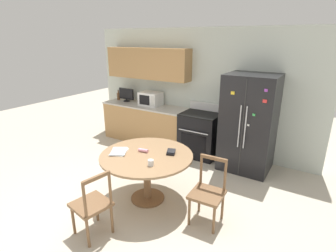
% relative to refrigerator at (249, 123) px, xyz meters
% --- Properties ---
extents(ground_plane, '(14.00, 14.00, 0.00)m').
position_rel_refrigerator_xyz_m(ground_plane, '(-1.30, -2.19, -0.90)').
color(ground_plane, beige).
extents(back_wall, '(5.20, 0.44, 2.60)m').
position_rel_refrigerator_xyz_m(back_wall, '(-1.60, 0.40, 0.54)').
color(back_wall, silver).
rests_on(back_wall, ground_plane).
extents(kitchen_counter, '(2.12, 0.64, 0.90)m').
position_rel_refrigerator_xyz_m(kitchen_counter, '(-2.45, 0.10, -0.45)').
color(kitchen_counter, '#AD7F4C').
rests_on(kitchen_counter, ground_plane).
extents(refrigerator, '(0.91, 0.81, 1.80)m').
position_rel_refrigerator_xyz_m(refrigerator, '(0.00, 0.00, 0.00)').
color(refrigerator, black).
rests_on(refrigerator, ground_plane).
extents(oven_range, '(0.77, 0.68, 1.08)m').
position_rel_refrigerator_xyz_m(oven_range, '(-0.99, 0.07, -0.43)').
color(oven_range, black).
rests_on(oven_range, ground_plane).
extents(microwave, '(0.49, 0.37, 0.31)m').
position_rel_refrigerator_xyz_m(microwave, '(-2.32, 0.15, 0.15)').
color(microwave, white).
rests_on(microwave, kitchen_counter).
extents(countertop_tv, '(0.42, 0.16, 0.32)m').
position_rel_refrigerator_xyz_m(countertop_tv, '(-3.05, 0.15, 0.18)').
color(countertop_tv, black).
rests_on(countertop_tv, kitchen_counter).
extents(counter_bottle, '(0.08, 0.08, 0.25)m').
position_rel_refrigerator_xyz_m(counter_bottle, '(-3.35, 0.20, 0.09)').
color(counter_bottle, brown).
rests_on(counter_bottle, kitchen_counter).
extents(dining_table, '(1.38, 1.38, 0.76)m').
position_rel_refrigerator_xyz_m(dining_table, '(-0.98, -1.84, -0.26)').
color(dining_table, '#997551').
rests_on(dining_table, ground_plane).
extents(dining_chair_right, '(0.44, 0.44, 0.90)m').
position_rel_refrigerator_xyz_m(dining_chair_right, '(0.02, -1.83, -0.47)').
color(dining_chair_right, brown).
rests_on(dining_chair_right, ground_plane).
extents(dining_chair_near, '(0.49, 0.49, 0.90)m').
position_rel_refrigerator_xyz_m(dining_chair_near, '(-1.09, -2.83, -0.47)').
color(dining_chair_near, brown).
rests_on(dining_chair_near, ground_plane).
extents(candle_glass, '(0.08, 0.08, 0.08)m').
position_rel_refrigerator_xyz_m(candle_glass, '(-0.72, -2.09, -0.11)').
color(candle_glass, silver).
rests_on(candle_glass, dining_table).
extents(folded_napkin, '(0.16, 0.08, 0.05)m').
position_rel_refrigerator_xyz_m(folded_napkin, '(-1.07, -1.79, -0.12)').
color(folded_napkin, pink).
rests_on(folded_napkin, dining_table).
extents(wallet, '(0.15, 0.16, 0.07)m').
position_rel_refrigerator_xyz_m(wallet, '(-0.68, -1.64, -0.12)').
color(wallet, black).
rests_on(wallet, dining_table).
extents(mail_stack, '(0.34, 0.37, 0.02)m').
position_rel_refrigerator_xyz_m(mail_stack, '(-1.38, -2.00, -0.13)').
color(mail_stack, white).
rests_on(mail_stack, dining_table).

